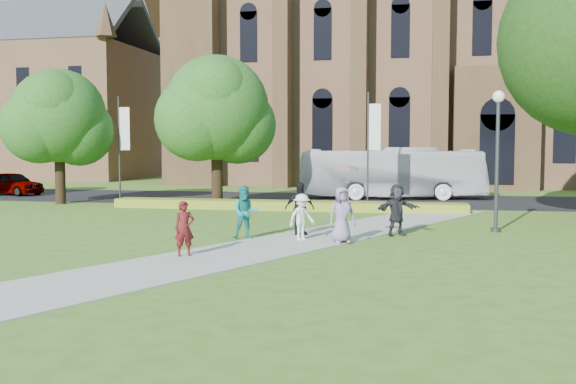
% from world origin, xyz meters
% --- Properties ---
extents(ground, '(160.00, 160.00, 0.00)m').
position_xyz_m(ground, '(0.00, 0.00, 0.00)').
color(ground, '#40681F').
rests_on(ground, ground).
extents(road, '(160.00, 10.00, 0.02)m').
position_xyz_m(road, '(0.00, 20.00, 0.01)').
color(road, black).
rests_on(road, ground).
extents(footpath, '(15.58, 28.54, 0.04)m').
position_xyz_m(footpath, '(0.00, 1.00, 0.02)').
color(footpath, '#B2B2A8').
rests_on(footpath, ground).
extents(flower_hedge, '(18.00, 1.40, 0.45)m').
position_xyz_m(flower_hedge, '(-2.00, 13.20, 0.23)').
color(flower_hedge, gold).
rests_on(flower_hedge, ground).
extents(cathedral, '(52.60, 18.25, 28.00)m').
position_xyz_m(cathedral, '(10.00, 39.73, 12.98)').
color(cathedral, brown).
rests_on(cathedral, ground).
extents(building_west, '(22.00, 14.00, 18.30)m').
position_xyz_m(building_west, '(-34.00, 42.00, 9.21)').
color(building_west, brown).
rests_on(building_west, ground).
extents(streetlamp, '(0.44, 0.44, 5.24)m').
position_xyz_m(streetlamp, '(7.50, 6.50, 3.30)').
color(streetlamp, '#38383D').
rests_on(streetlamp, ground).
extents(street_tree_0, '(5.20, 5.20, 7.50)m').
position_xyz_m(street_tree_0, '(-15.00, 14.00, 4.87)').
color(street_tree_0, '#332114').
rests_on(street_tree_0, ground).
extents(street_tree_1, '(5.60, 5.60, 8.05)m').
position_xyz_m(street_tree_1, '(-6.00, 14.50, 5.22)').
color(street_tree_1, '#332114').
rests_on(street_tree_1, ground).
extents(banner_pole_0, '(0.70, 0.10, 6.00)m').
position_xyz_m(banner_pole_0, '(2.11, 15.20, 3.39)').
color(banner_pole_0, '#38383D').
rests_on(banner_pole_0, ground).
extents(banner_pole_1, '(0.70, 0.10, 6.00)m').
position_xyz_m(banner_pole_1, '(-11.89, 15.20, 3.39)').
color(banner_pole_1, '#38383D').
rests_on(banner_pole_1, ground).
extents(tour_coach, '(11.52, 4.25, 3.13)m').
position_xyz_m(tour_coach, '(2.92, 21.19, 1.59)').
color(tour_coach, white).
rests_on(tour_coach, road).
extents(car_0, '(4.79, 2.95, 1.52)m').
position_xyz_m(car_0, '(-21.68, 19.22, 0.78)').
color(car_0, gray).
rests_on(car_0, road).
extents(pedestrian_0, '(0.69, 0.63, 1.58)m').
position_xyz_m(pedestrian_0, '(-1.87, -1.10, 0.83)').
color(pedestrian_0, '#541413').
rests_on(pedestrian_0, footpath).
extents(pedestrian_1, '(1.03, 0.89, 1.81)m').
position_xyz_m(pedestrian_1, '(-1.12, 2.65, 0.94)').
color(pedestrian_1, teal).
rests_on(pedestrian_1, footpath).
extents(pedestrian_2, '(1.11, 1.13, 1.56)m').
position_xyz_m(pedestrian_2, '(0.85, 2.68, 0.82)').
color(pedestrian_2, white).
rests_on(pedestrian_2, footpath).
extents(pedestrian_3, '(1.19, 0.94, 1.88)m').
position_xyz_m(pedestrian_3, '(0.53, 3.96, 0.98)').
color(pedestrian_3, black).
rests_on(pedestrian_3, footpath).
extents(pedestrian_4, '(1.06, 0.93, 1.83)m').
position_xyz_m(pedestrian_4, '(2.23, 2.41, 0.95)').
color(pedestrian_4, gray).
rests_on(pedestrian_4, footpath).
extents(pedestrian_5, '(1.70, 1.36, 1.81)m').
position_xyz_m(pedestrian_5, '(3.92, 4.63, 0.95)').
color(pedestrian_5, '#28272F').
rests_on(pedestrian_5, footpath).
extents(parasol, '(0.73, 0.73, 0.61)m').
position_xyz_m(parasol, '(2.41, 2.51, 2.17)').
color(parasol, '#C2898E').
rests_on(parasol, pedestrian_4).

